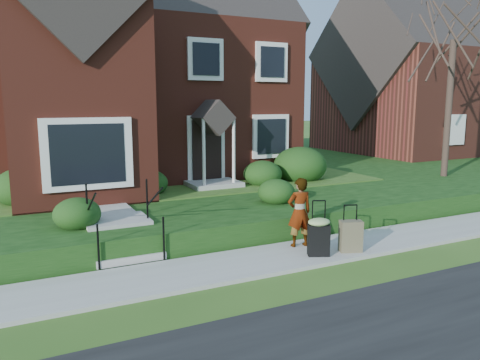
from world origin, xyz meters
TOP-DOWN VIEW (x-y plane):
  - ground at (0.00, 0.00)m, footprint 120.00×120.00m
  - sidewalk at (0.00, 0.00)m, footprint 60.00×1.60m
  - terrace at (4.00, 10.90)m, footprint 44.00×20.00m
  - walkway at (-2.50, 5.00)m, footprint 1.20×6.00m
  - main_house at (-0.21, 9.61)m, footprint 10.40×10.20m
  - neighbour_house at (16.00, 11.00)m, footprint 9.40×8.00m
  - front_steps at (-2.50, 1.84)m, footprint 1.40×2.02m
  - foundation_shrubs at (0.98, 4.95)m, footprint 10.40×4.46m
  - woman at (1.14, 0.39)m, footprint 0.61×0.44m
  - suitcase_black at (1.15, -0.34)m, footprint 0.61×0.57m
  - suitcase_olive at (1.93, -0.42)m, footprint 0.53×0.41m
  - tree_gap at (9.65, 3.74)m, footprint 5.27×5.27m

SIDE VIEW (x-z plane):
  - ground at x=0.00m, z-range 0.00..0.00m
  - sidewalk at x=0.00m, z-range 0.00..0.08m
  - terrace at x=4.00m, z-range 0.00..0.60m
  - suitcase_olive at x=1.93m, z-range -0.09..0.94m
  - front_steps at x=-2.50m, z-range -0.28..1.22m
  - suitcase_black at x=1.15m, z-range -0.05..1.13m
  - walkway at x=-2.50m, z-range 0.60..0.66m
  - woman at x=1.14m, z-range 0.08..1.64m
  - foundation_shrubs at x=0.98m, z-range 0.49..1.77m
  - neighbour_house at x=16.00m, z-range 0.65..9.85m
  - main_house at x=-0.21m, z-range 0.56..9.96m
  - tree_gap at x=9.65m, z-range 2.10..9.63m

